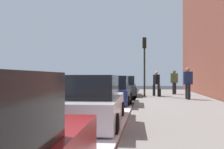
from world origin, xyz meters
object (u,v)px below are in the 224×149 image
parked_car_navy (111,91)px  parked_car_charcoal (123,87)px  parked_car_white (87,102)px  pedestrian_olive_coat (174,81)px  rolling_suitcase (159,93)px  pedestrian_navy_coat (188,82)px  pedestrian_black_coat (156,83)px  traffic_light_pole (144,56)px

parked_car_navy → parked_car_charcoal: size_ratio=1.02×
parked_car_white → pedestrian_olive_coat: 13.34m
pedestrian_olive_coat → rolling_suitcase: size_ratio=2.06×
pedestrian_navy_coat → pedestrian_olive_coat: pedestrian_navy_coat is taller
rolling_suitcase → pedestrian_black_coat: bearing=16.2°
rolling_suitcase → traffic_light_pole: bearing=88.0°
parked_car_white → pedestrian_navy_coat: 9.37m
pedestrian_navy_coat → rolling_suitcase: bearing=38.0°
parked_car_white → parked_car_charcoal: (11.05, -0.07, 0.00)m
pedestrian_black_coat → parked_car_navy: bearing=155.8°
parked_car_white → traffic_light_pole: bearing=-8.6°
pedestrian_olive_coat → traffic_light_pole: 3.67m
rolling_suitcase → pedestrian_navy_coat: bearing=-142.0°
parked_car_charcoal → pedestrian_olive_coat: 4.11m
pedestrian_black_coat → traffic_light_pole: traffic_light_pole is taller
pedestrian_black_coat → pedestrian_olive_coat: 2.34m
pedestrian_navy_coat → pedestrian_black_coat: bearing=34.1°
parked_car_navy → parked_car_charcoal: 5.51m
parked_car_navy → traffic_light_pole: size_ratio=1.13×
pedestrian_navy_coat → traffic_light_pole: size_ratio=0.47×
parked_car_white → parked_car_navy: 5.54m
pedestrian_navy_coat → traffic_light_pole: bearing=51.4°
parked_car_white → pedestrian_navy_coat: pedestrian_navy_coat is taller
parked_car_navy → pedestrian_black_coat: 5.91m
parked_car_white → traffic_light_pole: size_ratio=1.08×
parked_car_white → rolling_suitcase: (10.39, -2.54, -0.35)m
pedestrian_navy_coat → traffic_light_pole: traffic_light_pole is taller
parked_car_charcoal → pedestrian_olive_coat: bearing=-64.9°
parked_car_navy → pedestrian_olive_coat: size_ratio=2.47×
pedestrian_black_coat → pedestrian_navy_coat: bearing=-145.9°
pedestrian_black_coat → pedestrian_navy_coat: (-2.49, -1.69, 0.09)m
parked_car_charcoal → pedestrian_olive_coat: (1.74, -3.71, 0.35)m
parked_car_white → pedestrian_olive_coat: (12.79, -3.79, 0.35)m
rolling_suitcase → parked_car_white: bearing=166.3°
parked_car_navy → traffic_light_pole: (4.88, -1.61, 2.07)m
parked_car_navy → rolling_suitcase: 5.50m
pedestrian_black_coat → rolling_suitcase: pedestrian_black_coat is taller
pedestrian_navy_coat → rolling_suitcase: (1.96, 1.53, -0.73)m
parked_car_white → parked_car_charcoal: 11.05m
parked_car_navy → pedestrian_olive_coat: (7.25, -3.83, 0.35)m
parked_car_navy → pedestrian_olive_coat: pedestrian_olive_coat is taller
rolling_suitcase → parked_car_charcoal: bearing=75.0°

